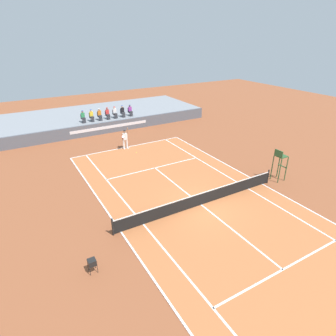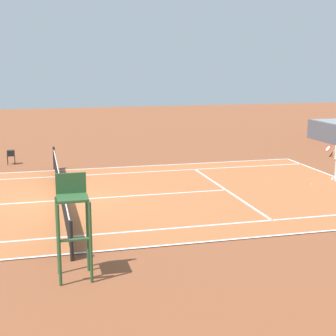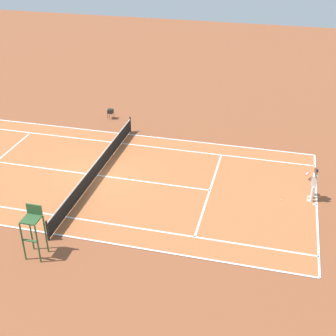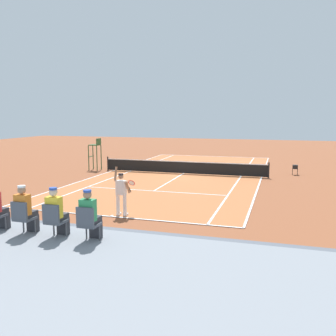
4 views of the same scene
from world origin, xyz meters
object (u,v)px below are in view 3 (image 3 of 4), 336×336
at_px(tennis_player, 314,184).
at_px(ball_hopper, 110,111).
at_px(umpire_chair, 33,226).
at_px(tennis_ball, 281,200).

xyz_separation_m(tennis_player, ball_hopper, (-7.29, -13.64, -0.42)).
relative_size(tennis_player, umpire_chair, 0.85).
bearing_deg(tennis_player, tennis_ball, -73.25).
relative_size(tennis_player, ball_hopper, 2.98).
bearing_deg(tennis_player, ball_hopper, -118.12).
bearing_deg(tennis_ball, tennis_player, 106.75).
bearing_deg(ball_hopper, tennis_player, 61.88).
height_order(tennis_player, tennis_ball, tennis_player).
xyz_separation_m(tennis_player, umpire_chair, (7.35, -11.60, 0.56)).
distance_m(tennis_player, ball_hopper, 15.47).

